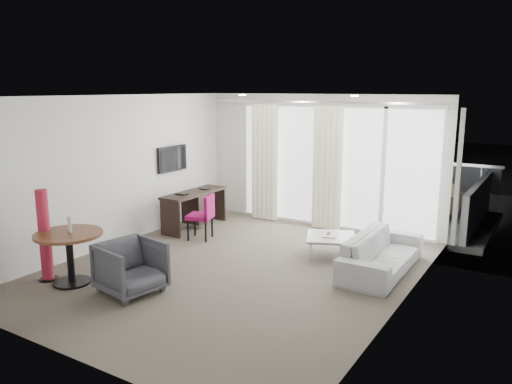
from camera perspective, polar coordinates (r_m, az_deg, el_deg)
The scene contains 28 objects.
floor at distance 7.71m, azimuth -2.36°, elevation -8.82°, with size 5.00×6.00×0.00m, color #534C41.
ceiling at distance 7.22m, azimuth -2.54°, elevation 10.89°, with size 5.00×6.00×0.00m, color white.
wall_left at distance 8.97m, azimuth -15.82°, elevation 2.29°, with size 0.00×6.00×2.60m, color silver.
wall_right at distance 6.33m, azimuth 16.68°, elevation -1.60°, with size 0.00×6.00×2.60m, color silver.
wall_front at distance 5.21m, azimuth -21.25°, elevation -4.76°, with size 5.00×0.00×2.60m, color silver.
window_panel at distance 9.83m, azimuth 8.81°, elevation 2.81°, with size 4.00×0.02×2.38m, color white, non-canonical shape.
window_frame at distance 9.82m, azimuth 8.78°, elevation 2.80°, with size 4.10×0.06×2.44m, color white, non-canonical shape.
curtain_left at distance 10.33m, azimuth 1.01°, elevation 3.38°, with size 0.60×0.20×2.38m, color white, non-canonical shape.
curtain_right at distance 9.70m, azimuth 8.16°, elevation 2.71°, with size 0.60×0.20×2.38m, color white, non-canonical shape.
curtain_track at distance 9.68m, azimuth 7.00°, elevation 10.16°, with size 4.80×0.04×0.04m, color #B2B2B7, non-canonical shape.
downlight_a at distance 9.05m, azimuth -1.57°, elevation 11.02°, with size 0.12×0.12×0.02m, color #FFE0B2.
downlight_b at distance 8.09m, azimuth 11.21°, elevation 10.71°, with size 0.12×0.12×0.02m, color #FFE0B2.
desk at distance 9.90m, azimuth -7.03°, elevation -2.03°, with size 0.48×1.54×0.72m, color black, non-canonical shape.
tv at distance 9.96m, azimuth -9.54°, elevation 3.78°, with size 0.05×0.80×0.50m, color black, non-canonical shape.
desk_chair at distance 9.13m, azimuth -6.43°, elevation -2.85°, with size 0.45×0.42×0.83m, color #820C49, non-canonical shape.
round_table at distance 7.52m, azimuth -20.46°, elevation -7.11°, with size 0.93×0.93×0.74m, color #4F2C18, non-canonical shape.
menu_card at distance 7.45m, azimuth -20.46°, elevation -4.49°, with size 0.12×0.02×0.22m, color white, non-canonical shape.
red_lamp at distance 7.71m, azimuth -23.00°, elevation -4.59°, with size 0.27×0.27×1.33m, color maroon.
tub_armchair at distance 6.96m, azimuth -14.10°, elevation -8.38°, with size 0.76×0.78×0.71m, color #38383F.
coffee_table at distance 8.31m, azimuth 8.52°, elevation -6.14°, with size 0.77×0.77×0.35m, color gray, non-canonical shape.
remote at distance 8.33m, azimuth 8.29°, elevation -4.73°, with size 0.05×0.17×0.02m, color black, non-canonical shape.
magazine at distance 8.26m, azimuth 8.40°, elevation -4.87°, with size 0.21×0.27×0.02m, color gray, non-canonical shape.
sofa at distance 7.76m, azimuth 14.19°, elevation -6.80°, with size 1.95×0.76×0.57m, color #969798.
terrace_slab at distance 11.47m, azimuth 11.56°, elevation -2.43°, with size 5.60×3.00×0.12m, color #4D4D50.
rattan_chair_a at distance 11.42m, azimuth 16.30°, elevation -0.48°, with size 0.51×0.51×0.75m, color brown, non-canonical shape.
rattan_chair_b at distance 11.09m, azimuth 20.51°, elevation -1.10°, with size 0.52×0.52×0.76m, color brown, non-canonical shape.
rattan_table at distance 11.12m, azimuth 17.35°, elevation -1.56°, with size 0.49×0.49×0.49m, color brown, non-canonical shape.
balustrade at distance 12.70m, azimuth 13.93°, elevation 1.42°, with size 5.50×0.06×1.05m, color #B2B2B7, non-canonical shape.
Camera 1 is at (4.04, -5.98, 2.72)m, focal length 35.00 mm.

